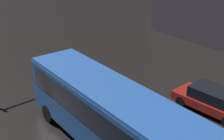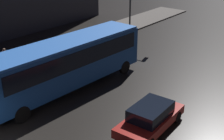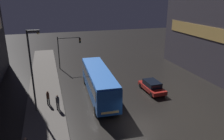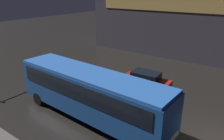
{
  "view_description": "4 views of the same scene",
  "coord_description": "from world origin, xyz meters",
  "px_view_note": "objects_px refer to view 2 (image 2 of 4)",
  "views": [
    {
      "loc": [
        -10.36,
        -1.54,
        9.66
      ],
      "look_at": [
        0.38,
        11.21,
        2.31
      ],
      "focal_mm": 50.0,
      "sensor_mm": 36.0,
      "label": 1
    },
    {
      "loc": [
        11.65,
        -5.44,
        9.6
      ],
      "look_at": [
        0.75,
        8.11,
        2.09
      ],
      "focal_mm": 50.0,
      "sensor_mm": 36.0,
      "label": 2
    },
    {
      "loc": [
        -8.06,
        -16.57,
        11.83
      ],
      "look_at": [
        0.05,
        10.54,
        2.19
      ],
      "focal_mm": 35.0,
      "sensor_mm": 36.0,
      "label": 3
    },
    {
      "loc": [
        -12.41,
        -1.39,
        8.47
      ],
      "look_at": [
        1.4,
        8.57,
        2.18
      ],
      "focal_mm": 35.0,
      "sensor_mm": 36.0,
      "label": 4
    }
  ],
  "objects_px": {
    "car_taxi": "(150,117)",
    "traffic_light_main": "(142,1)",
    "pedestrian_mid": "(5,57)",
    "bus_near": "(68,60)"
  },
  "relations": [
    {
      "from": "car_taxi",
      "to": "traffic_light_main",
      "type": "height_order",
      "value": "traffic_light_main"
    },
    {
      "from": "pedestrian_mid",
      "to": "traffic_light_main",
      "type": "distance_m",
      "value": 13.97
    },
    {
      "from": "bus_near",
      "to": "pedestrian_mid",
      "type": "distance_m",
      "value": 6.2
    },
    {
      "from": "traffic_light_main",
      "to": "bus_near",
      "type": "bearing_deg",
      "value": -78.73
    },
    {
      "from": "bus_near",
      "to": "traffic_light_main",
      "type": "relative_size",
      "value": 2.17
    },
    {
      "from": "pedestrian_mid",
      "to": "traffic_light_main",
      "type": "relative_size",
      "value": 0.3
    },
    {
      "from": "traffic_light_main",
      "to": "pedestrian_mid",
      "type": "bearing_deg",
      "value": -105.17
    },
    {
      "from": "car_taxi",
      "to": "pedestrian_mid",
      "type": "distance_m",
      "value": 12.96
    },
    {
      "from": "car_taxi",
      "to": "pedestrian_mid",
      "type": "bearing_deg",
      "value": -1.52
    },
    {
      "from": "car_taxi",
      "to": "traffic_light_main",
      "type": "xyz_separation_m",
      "value": [
        -9.37,
        13.06,
        3.06
      ]
    }
  ]
}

